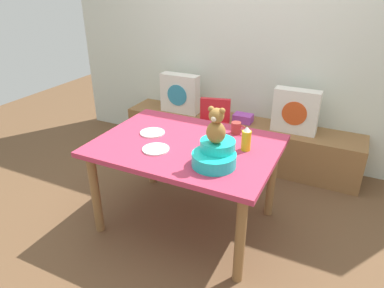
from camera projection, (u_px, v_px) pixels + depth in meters
The scene contains 15 objects.
ground_plane at pixel (187, 221), 2.95m from camera, with size 8.00×8.00×0.00m, color brown.
back_wall at pixel (251, 38), 3.60m from camera, with size 4.40×0.10×2.60m, color silver.
window_bench at pixel (237, 140), 3.86m from camera, with size 2.60×0.44×0.46m, color olive.
pillow_floral_left at pixel (180, 94), 3.92m from camera, with size 0.44×0.15×0.44m.
pillow_floral_right at pixel (296, 111), 3.41m from camera, with size 0.44×0.15×0.44m.
book_stack at pixel (243, 118), 3.72m from camera, with size 0.20×0.14×0.09m, color #AD48BF.
dining_table at pixel (186, 154), 2.67m from camera, with size 1.37×1.00×0.74m.
highchair at pixel (213, 129), 3.42m from camera, with size 0.40×0.51×0.79m.
infant_seat_teal at pixel (215, 155), 2.31m from camera, with size 0.30×0.33×0.16m.
teddy_bear at pixel (216, 126), 2.22m from camera, with size 0.13×0.12×0.25m.
ketchup_bottle at pixel (246, 139), 2.49m from camera, with size 0.07×0.07×0.18m.
coffee_mug at pixel (236, 128), 2.77m from camera, with size 0.12×0.08×0.09m.
dinner_plate_near at pixel (152, 133), 2.79m from camera, with size 0.20×0.20×0.01m, color white.
dinner_plate_far at pixel (156, 149), 2.53m from camera, with size 0.20×0.20×0.01m, color white.
cell_phone at pixel (214, 144), 2.61m from camera, with size 0.07×0.14×0.01m, color black.
Camera 1 is at (1.07, -2.10, 1.90)m, focal length 32.30 mm.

